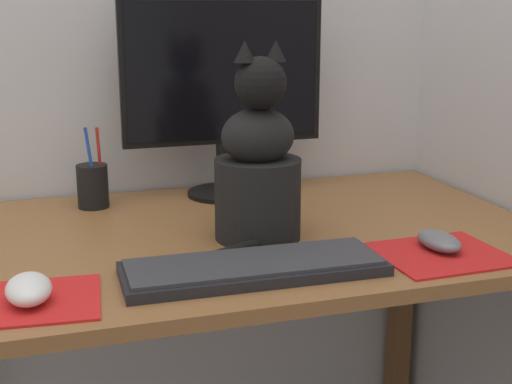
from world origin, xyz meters
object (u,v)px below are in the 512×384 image
object	(u,v)px
keyboard	(254,267)
computer_mouse_left	(29,289)
computer_mouse_right	(439,241)
monitor	(223,85)
cat	(258,168)
pen_cup	(93,185)

from	to	relation	value
keyboard	computer_mouse_left	distance (m)	0.35
keyboard	computer_mouse_right	distance (m)	0.35
monitor	keyboard	xyz separation A→B (m)	(-0.08, -0.50, -0.24)
cat	computer_mouse_left	bearing A→B (deg)	-160.64
pen_cup	monitor	bearing A→B (deg)	2.70
computer_mouse_left	cat	bearing A→B (deg)	25.25
computer_mouse_right	pen_cup	world-z (taller)	pen_cup
computer_mouse_left	computer_mouse_right	xyz separation A→B (m)	(0.70, 0.03, -0.00)
keyboard	computer_mouse_right	world-z (taller)	computer_mouse_right
computer_mouse_right	computer_mouse_left	bearing A→B (deg)	-177.79
computer_mouse_right	monitor	bearing A→B (deg)	118.09
keyboard	cat	distance (m)	0.23
keyboard	computer_mouse_left	xyz separation A→B (m)	(-0.35, -0.02, 0.01)
computer_mouse_right	pen_cup	bearing A→B (deg)	139.51
monitor	computer_mouse_left	bearing A→B (deg)	-129.89
monitor	keyboard	distance (m)	0.56
monitor	cat	xyz separation A→B (m)	(-0.02, -0.33, -0.12)
cat	keyboard	bearing A→B (deg)	-115.51
computer_mouse_right	pen_cup	size ratio (longest dim) A/B	0.60
computer_mouse_right	keyboard	bearing A→B (deg)	-178.45
computer_mouse_left	computer_mouse_right	size ratio (longest dim) A/B	0.96
keyboard	cat	bearing A→B (deg)	71.39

